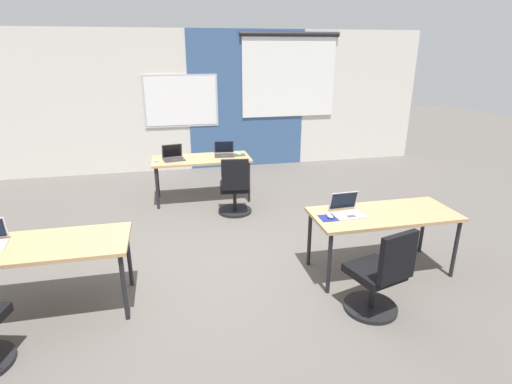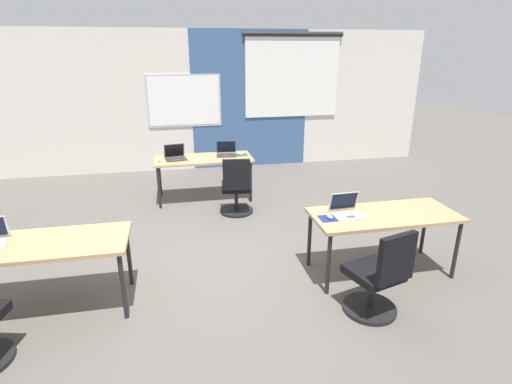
# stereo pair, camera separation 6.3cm
# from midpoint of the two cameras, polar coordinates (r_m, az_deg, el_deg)

# --- Properties ---
(ground_plane) EXTENTS (24.00, 24.00, 0.00)m
(ground_plane) POSITION_cam_midpoint_polar(r_m,az_deg,el_deg) (4.95, -5.41, -9.73)
(ground_plane) COLOR #56514C
(back_wall_assembly) EXTENTS (10.00, 0.27, 2.80)m
(back_wall_assembly) POSITION_cam_midpoint_polar(r_m,az_deg,el_deg) (8.57, -9.12, 12.62)
(back_wall_assembly) COLOR silver
(back_wall_assembly) RESTS_ON ground
(desk_near_left) EXTENTS (1.60, 0.70, 0.72)m
(desk_near_left) POSITION_cam_midpoint_polar(r_m,az_deg,el_deg) (4.28, -28.66, -7.23)
(desk_near_left) COLOR tan
(desk_near_left) RESTS_ON ground
(desk_near_right) EXTENTS (1.60, 0.70, 0.72)m
(desk_near_right) POSITION_cam_midpoint_polar(r_m,az_deg,el_deg) (4.66, 17.23, -3.51)
(desk_near_right) COLOR tan
(desk_near_right) RESTS_ON ground
(desk_far_center) EXTENTS (1.60, 0.70, 0.72)m
(desk_far_center) POSITION_cam_midpoint_polar(r_m,az_deg,el_deg) (6.75, -8.00, 4.31)
(desk_far_center) COLOR tan
(desk_far_center) RESTS_ON ground
(laptop_far_left) EXTENTS (0.37, 0.32, 0.24)m
(laptop_far_left) POSITION_cam_midpoint_polar(r_m,az_deg,el_deg) (6.70, -11.89, 4.95)
(laptop_far_left) COLOR #333338
(laptop_far_left) RESTS_ON desk_far_center
(mouse_far_left) EXTENTS (0.09, 0.11, 0.03)m
(mouse_far_left) POSITION_cam_midpoint_polar(r_m,az_deg,el_deg) (6.65, -14.17, 4.36)
(mouse_far_left) COLOR silver
(mouse_far_left) RESTS_ON desk_far_center
(laptop_near_right_inner) EXTENTS (0.34, 0.31, 0.23)m
(laptop_near_right_inner) POSITION_cam_midpoint_polar(r_m,az_deg,el_deg) (4.47, 12.37, -2.51)
(laptop_near_right_inner) COLOR #B7B7BC
(laptop_near_right_inner) RESTS_ON desk_near_right
(mousepad_near_right_inner) EXTENTS (0.22, 0.19, 0.00)m
(mousepad_near_right_inner) POSITION_cam_midpoint_polar(r_m,az_deg,el_deg) (4.36, 10.02, -3.63)
(mousepad_near_right_inner) COLOR navy
(mousepad_near_right_inner) RESTS_ON desk_near_right
(mouse_near_right_inner) EXTENTS (0.06, 0.10, 0.03)m
(mouse_near_right_inner) POSITION_cam_midpoint_polar(r_m,az_deg,el_deg) (4.35, 10.04, -3.40)
(mouse_near_right_inner) COLOR #B2B2B7
(mouse_near_right_inner) RESTS_ON mousepad_near_right_inner
(chair_near_right_inner) EXTENTS (0.54, 0.60, 0.92)m
(chair_near_right_inner) POSITION_cam_midpoint_polar(r_m,az_deg,el_deg) (4.03, 16.63, -11.75)
(chair_near_right_inner) COLOR black
(chair_near_right_inner) RESTS_ON ground
(laptop_far_right) EXTENTS (0.36, 0.33, 0.23)m
(laptop_far_right) POSITION_cam_midpoint_polar(r_m,az_deg,el_deg) (6.85, -4.78, 5.61)
(laptop_far_right) COLOR #333338
(laptop_far_right) RESTS_ON desk_far_center
(mousepad_far_right) EXTENTS (0.22, 0.19, 0.00)m
(mousepad_far_right) POSITION_cam_midpoint_polar(r_m,az_deg,el_deg) (6.86, -2.71, 5.27)
(mousepad_far_right) COLOR #23512D
(mousepad_far_right) RESTS_ON desk_far_center
(mouse_far_right) EXTENTS (0.07, 0.11, 0.03)m
(mouse_far_right) POSITION_cam_midpoint_polar(r_m,az_deg,el_deg) (6.85, -2.72, 5.42)
(mouse_far_right) COLOR silver
(mouse_far_right) RESTS_ON mousepad_far_right
(chair_far_right) EXTENTS (0.52, 0.56, 0.92)m
(chair_far_right) POSITION_cam_midpoint_polar(r_m,az_deg,el_deg) (6.14, -3.32, 0.15)
(chair_far_right) COLOR black
(chair_far_right) RESTS_ON ground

